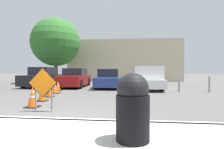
{
  "coord_description": "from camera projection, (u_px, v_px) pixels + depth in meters",
  "views": [
    {
      "loc": [
        2.27,
        -4.15,
        1.35
      ],
      "look_at": [
        0.4,
        13.78,
        0.9
      ],
      "focal_mm": 28.0,
      "sensor_mm": 36.0,
      "label": 1
    }
  ],
  "objects": [
    {
      "name": "traffic_cone_third",
      "position": [
        49.0,
        90.0,
        8.76
      ],
      "size": [
        0.42,
        0.42,
        0.67
      ],
      "color": "black",
      "rests_on": "ground_plane"
    },
    {
      "name": "building_facade_backdrop",
      "position": [
        124.0,
        61.0,
        23.49
      ],
      "size": [
        14.1,
        5.0,
        5.12
      ],
      "color": "beige",
      "rests_on": "ground_plane"
    },
    {
      "name": "parked_car_third",
      "position": [
        109.0,
        79.0,
        13.7
      ],
      "size": [
        1.88,
        4.67,
        1.43
      ],
      "rotation": [
        0.0,
        0.0,
        3.17
      ],
      "color": "navy",
      "rests_on": "ground_plane"
    },
    {
      "name": "traffic_cone_nearest",
      "position": [
        33.0,
        97.0,
        6.31
      ],
      "size": [
        0.46,
        0.46,
        0.78
      ],
      "color": "black",
      "rests_on": "ground_plane"
    },
    {
      "name": "trash_bin",
      "position": [
        133.0,
        107.0,
        2.99
      ],
      "size": [
        0.58,
        0.58,
        1.16
      ],
      "color": "black",
      "rests_on": "sidewalk_strip"
    },
    {
      "name": "street_tree_behind_lot",
      "position": [
        56.0,
        42.0,
        18.48
      ],
      "size": [
        5.07,
        5.07,
        6.84
      ],
      "color": "#513823",
      "rests_on": "ground_plane"
    },
    {
      "name": "parked_car_nearest",
      "position": [
        43.0,
        78.0,
        14.33
      ],
      "size": [
        1.99,
        4.35,
        1.59
      ],
      "rotation": [
        0.0,
        0.0,
        3.1
      ],
      "color": "black",
      "rests_on": "ground_plane"
    },
    {
      "name": "bollard_third",
      "position": [
        209.0,
        84.0,
        10.55
      ],
      "size": [
        0.12,
        0.12,
        1.0
      ],
      "color": "gray",
      "rests_on": "ground_plane"
    },
    {
      "name": "pickup_truck",
      "position": [
        145.0,
        79.0,
        12.52
      ],
      "size": [
        2.26,
        5.37,
        1.61
      ],
      "rotation": [
        0.0,
        0.0,
        3.2
      ],
      "color": "silver",
      "rests_on": "ground_plane"
    },
    {
      "name": "traffic_cone_fourth",
      "position": [
        55.0,
        88.0,
        10.08
      ],
      "size": [
        0.52,
        0.52,
        0.61
      ],
      "color": "black",
      "rests_on": "ground_plane"
    },
    {
      "name": "bollard_second",
      "position": [
        179.0,
        83.0,
        10.73
      ],
      "size": [
        0.12,
        0.12,
        1.04
      ],
      "color": "gray",
      "rests_on": "ground_plane"
    },
    {
      "name": "parked_car_second",
      "position": [
        75.0,
        78.0,
        14.02
      ],
      "size": [
        1.86,
        4.36,
        1.49
      ],
      "rotation": [
        0.0,
        0.0,
        3.17
      ],
      "color": "maroon",
      "rests_on": "ground_plane"
    },
    {
      "name": "traffic_cone_second",
      "position": [
        42.0,
        94.0,
        7.59
      ],
      "size": [
        0.42,
        0.42,
        0.62
      ],
      "color": "black",
      "rests_on": "ground_plane"
    },
    {
      "name": "bollard_nearest",
      "position": [
        150.0,
        83.0,
        10.91
      ],
      "size": [
        0.12,
        0.12,
        0.97
      ],
      "color": "gray",
      "rests_on": "ground_plane"
    },
    {
      "name": "sidewalk_strip",
      "position": [
        9.0,
        138.0,
        3.28
      ],
      "size": [
        21.69,
        2.23,
        0.14
      ],
      "color": "beige",
      "rests_on": "ground_plane"
    },
    {
      "name": "curb_lip",
      "position": [
        40.0,
        121.0,
        4.39
      ],
      "size": [
        21.69,
        0.2,
        0.14
      ],
      "color": "beige",
      "rests_on": "ground_plane"
    },
    {
      "name": "ground_plane",
      "position": [
        102.0,
        87.0,
        14.34
      ],
      "size": [
        96.0,
        96.0,
        0.0
      ],
      "primitive_type": "plane",
      "color": "#565451"
    },
    {
      "name": "road_closed_sign",
      "position": [
        43.0,
        87.0,
        5.69
      ],
      "size": [
        0.98,
        0.2,
        1.43
      ],
      "color": "black",
      "rests_on": "ground_plane"
    },
    {
      "name": "traffic_cone_fifth",
      "position": [
        58.0,
        86.0,
        11.44
      ],
      "size": [
        0.44,
        0.44,
        0.63
      ],
      "color": "black",
      "rests_on": "ground_plane"
    }
  ]
}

